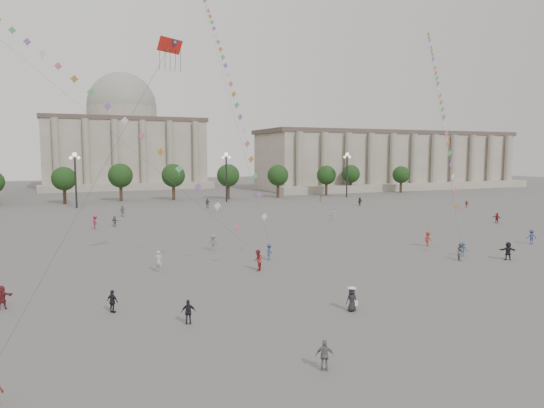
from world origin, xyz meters
name	(u,v)px	position (x,y,z in m)	size (l,w,h in m)	color
ground	(320,300)	(0.00, 0.00, 0.00)	(360.00, 360.00, 0.00)	#53504E
hall_east	(390,160)	(75.00, 93.89, 8.43)	(84.00, 26.22, 17.20)	gray
hall_central	(123,141)	(0.00, 129.22, 14.23)	(48.30, 34.30, 35.50)	gray
tree_row	(149,177)	(0.00, 78.00, 5.39)	(137.12, 5.12, 8.00)	#34261A
lamp_post_mid_west	(75,170)	(-15.00, 70.00, 7.35)	(2.00, 0.90, 10.65)	#262628
lamp_post_mid_east	(226,168)	(15.00, 70.00, 7.35)	(2.00, 0.90, 10.65)	#262628
lamp_post_far_east	(347,167)	(45.00, 70.00, 7.35)	(2.00, 0.90, 10.65)	#262628
person_crowd_0	(207,203)	(8.06, 60.07, 0.95)	(1.11, 0.46, 1.89)	navy
person_crowd_3	(508,251)	(23.26, 4.51, 0.89)	(1.65, 0.53, 1.78)	black
person_crowd_4	(218,207)	(7.91, 52.37, 0.95)	(1.77, 0.56, 1.90)	silver
person_crowd_6	(213,243)	(-2.12, 20.14, 0.87)	(1.12, 0.64, 1.73)	slate
person_crowd_7	(333,216)	(21.45, 35.40, 0.79)	(1.46, 0.46, 1.57)	silver
person_crowd_8	(428,239)	(20.79, 13.12, 0.85)	(1.10, 0.63, 1.70)	maroon
person_crowd_9	(360,202)	(37.23, 52.31, 0.85)	(1.58, 0.50, 1.70)	black
person_crowd_12	(115,221)	(-10.33, 42.51, 0.75)	(1.39, 0.44, 1.50)	slate
person_crowd_13	(159,261)	(-9.13, 12.84, 0.95)	(0.69, 0.45, 1.90)	#B6B5B1
person_crowd_14	(463,249)	(20.40, 7.45, 0.74)	(0.96, 0.55, 1.48)	#335174
person_crowd_16	(122,211)	(-8.19, 53.49, 0.89)	(1.04, 0.43, 1.78)	slate
person_crowd_17	(95,222)	(-13.03, 41.08, 0.94)	(1.22, 0.70, 1.88)	#98293B
person_crowd_18	(466,204)	(54.25, 41.40, 0.74)	(0.87, 0.36, 1.48)	maroon
person_crowd_19	(497,218)	(42.82, 23.76, 0.80)	(1.48, 0.47, 1.60)	maroon
person_crowd_20	(531,237)	(32.79, 9.67, 0.85)	(1.10, 0.63, 1.70)	navy
person_crowd_21	(321,198)	(33.84, 62.23, 0.81)	(0.78, 0.61, 1.61)	tan
tourist_1	(113,301)	(-13.80, 2.83, 0.76)	(0.89, 0.37, 1.52)	black
tourist_2	(2,297)	(-20.56, 6.43, 0.81)	(1.51, 0.48, 1.63)	maroon
tourist_3	(325,355)	(-5.14, -10.00, 0.75)	(0.88, 0.37, 1.50)	slate
tourist_4	(189,312)	(-9.70, -1.20, 0.76)	(0.89, 0.37, 1.52)	black
kite_flyer_0	(258,260)	(-0.93, 9.87, 0.94)	(0.91, 0.71, 1.88)	maroon
kite_flyer_1	(269,252)	(1.70, 13.53, 0.82)	(1.06, 0.61, 1.64)	#37497D
kite_flyer_2	(460,252)	(18.85, 6.19, 0.85)	(0.82, 0.64, 1.69)	slate
hat_person	(352,299)	(0.79, -2.94, 0.83)	(0.78, 0.60, 1.69)	black
dragon_kite	(169,57)	(-8.72, 8.40, 17.70)	(6.48, 9.23, 26.28)	red
kite_train_west	(13,37)	(-20.90, 28.70, 22.48)	(37.95, 35.33, 65.19)	#3F3F3F
kite_train_mid	(219,51)	(5.01, 40.75, 25.42)	(6.94, 51.07, 68.43)	#3F3F3F
kite_train_east	(439,93)	(34.58, 27.79, 19.24)	(30.05, 40.45, 60.75)	#3F3F3F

